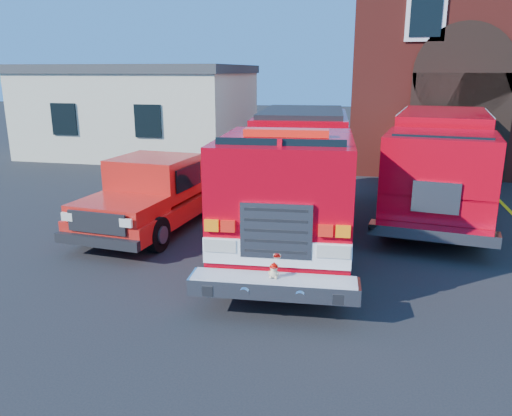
% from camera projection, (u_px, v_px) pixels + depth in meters
% --- Properties ---
extents(ground, '(100.00, 100.00, 0.00)m').
position_uv_depth(ground, '(267.00, 247.00, 11.90)').
color(ground, black).
rests_on(ground, ground).
extents(parking_stripe_far, '(0.12, 3.00, 0.01)m').
position_uv_depth(parking_stripe_far, '(492.00, 193.00, 17.12)').
color(parking_stripe_far, yellow).
rests_on(parking_stripe_far, ground).
extents(side_building, '(10.20, 8.20, 4.35)m').
position_uv_depth(side_building, '(144.00, 109.00, 25.43)').
color(side_building, beige).
rests_on(side_building, ground).
extents(fire_engine, '(3.37, 9.90, 3.00)m').
position_uv_depth(fire_engine, '(296.00, 173.00, 12.74)').
color(fire_engine, black).
rests_on(fire_engine, ground).
extents(pickup_truck, '(2.68, 6.04, 1.92)m').
position_uv_depth(pickup_truck, '(161.00, 192.00, 13.42)').
color(pickup_truck, black).
rests_on(pickup_truck, ground).
extents(secondary_truck, '(3.85, 8.99, 2.82)m').
position_uv_depth(secondary_truck, '(440.00, 159.00, 14.89)').
color(secondary_truck, black).
rests_on(secondary_truck, ground).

